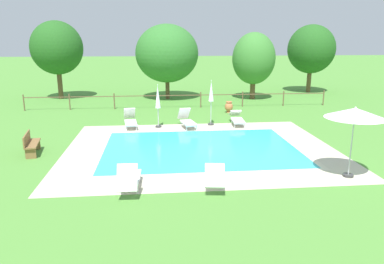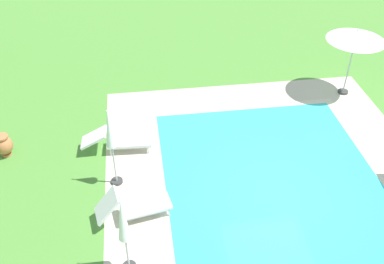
{
  "view_description": "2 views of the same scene",
  "coord_description": "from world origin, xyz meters",
  "px_view_note": "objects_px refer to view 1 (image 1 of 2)",
  "views": [
    {
      "loc": [
        -1.85,
        -15.08,
        4.63
      ],
      "look_at": [
        -0.31,
        0.5,
        0.6
      ],
      "focal_mm": 34.55,
      "sensor_mm": 36.0,
      "label": 1
    },
    {
      "loc": [
        -7.97,
        3.43,
        8.49
      ],
      "look_at": [
        1.8,
        2.07,
        0.98
      ],
      "focal_mm": 41.35,
      "sensor_mm": 36.0,
      "label": 2
    }
  ],
  "objects_px": {
    "wooden_bench_lawn_side": "(31,143)",
    "terracotta_urn_near_fence": "(229,107)",
    "sun_lounger_north_near_steps": "(187,120)",
    "patio_umbrella_closed_row_centre": "(158,100)",
    "sun_lounger_south_near_corner": "(130,120)",
    "tree_far_west": "(311,49)",
    "sun_lounger_north_end": "(130,178)",
    "tree_west_mid": "(254,59)",
    "tree_centre": "(167,54)",
    "patio_umbrella_open_foreground": "(355,114)",
    "sun_lounger_north_mid": "(214,173)",
    "tree_east_mid": "(57,48)",
    "patio_umbrella_closed_row_mid_west": "(211,95)",
    "sun_lounger_north_far": "(237,118)"
  },
  "relations": [
    {
      "from": "patio_umbrella_closed_row_mid_west",
      "to": "tree_east_mid",
      "type": "relative_size",
      "value": 0.41
    },
    {
      "from": "sun_lounger_north_end",
      "to": "tree_west_mid",
      "type": "distance_m",
      "value": 18.93
    },
    {
      "from": "patio_umbrella_closed_row_centre",
      "to": "tree_far_west",
      "type": "height_order",
      "value": "tree_far_west"
    },
    {
      "from": "patio_umbrella_closed_row_mid_west",
      "to": "sun_lounger_north_end",
      "type": "bearing_deg",
      "value": -114.22
    },
    {
      "from": "sun_lounger_north_near_steps",
      "to": "sun_lounger_north_far",
      "type": "height_order",
      "value": "sun_lounger_north_near_steps"
    },
    {
      "from": "sun_lounger_north_near_steps",
      "to": "patio_umbrella_open_foreground",
      "type": "height_order",
      "value": "patio_umbrella_open_foreground"
    },
    {
      "from": "patio_umbrella_closed_row_mid_west",
      "to": "sun_lounger_north_far",
      "type": "bearing_deg",
      "value": -4.04
    },
    {
      "from": "sun_lounger_north_far",
      "to": "tree_east_mid",
      "type": "relative_size",
      "value": 0.36
    },
    {
      "from": "patio_umbrella_closed_row_centre",
      "to": "terracotta_urn_near_fence",
      "type": "xyz_separation_m",
      "value": [
        4.47,
        3.5,
        -1.1
      ]
    },
    {
      "from": "terracotta_urn_near_fence",
      "to": "patio_umbrella_closed_row_centre",
      "type": "bearing_deg",
      "value": -141.92
    },
    {
      "from": "sun_lounger_north_end",
      "to": "patio_umbrella_closed_row_mid_west",
      "type": "bearing_deg",
      "value": 65.78
    },
    {
      "from": "tree_far_west",
      "to": "sun_lounger_north_end",
      "type": "bearing_deg",
      "value": -125.23
    },
    {
      "from": "terracotta_urn_near_fence",
      "to": "tree_far_west",
      "type": "bearing_deg",
      "value": 43.54
    },
    {
      "from": "sun_lounger_north_far",
      "to": "patio_umbrella_open_foreground",
      "type": "xyz_separation_m",
      "value": [
        2.13,
        -7.96,
        1.84
      ]
    },
    {
      "from": "patio_umbrella_closed_row_mid_west",
      "to": "sun_lounger_north_near_steps",
      "type": "bearing_deg",
      "value": -161.16
    },
    {
      "from": "sun_lounger_north_near_steps",
      "to": "tree_centre",
      "type": "bearing_deg",
      "value": 94.18
    },
    {
      "from": "sun_lounger_north_near_steps",
      "to": "tree_far_west",
      "type": "xyz_separation_m",
      "value": [
        11.57,
        11.87,
        3.25
      ]
    },
    {
      "from": "patio_umbrella_closed_row_centre",
      "to": "tree_far_west",
      "type": "bearing_deg",
      "value": 41.77
    },
    {
      "from": "tree_far_west",
      "to": "tree_west_mid",
      "type": "height_order",
      "value": "tree_far_west"
    },
    {
      "from": "sun_lounger_north_end",
      "to": "patio_umbrella_closed_row_mid_west",
      "type": "relative_size",
      "value": 0.76
    },
    {
      "from": "patio_umbrella_closed_row_centre",
      "to": "wooden_bench_lawn_side",
      "type": "bearing_deg",
      "value": -141.6
    },
    {
      "from": "sun_lounger_north_mid",
      "to": "sun_lounger_north_near_steps",
      "type": "bearing_deg",
      "value": 91.47
    },
    {
      "from": "patio_umbrella_closed_row_centre",
      "to": "tree_east_mid",
      "type": "distance_m",
      "value": 12.87
    },
    {
      "from": "wooden_bench_lawn_side",
      "to": "terracotta_urn_near_fence",
      "type": "distance_m",
      "value": 12.32
    },
    {
      "from": "patio_umbrella_closed_row_centre",
      "to": "tree_centre",
      "type": "xyz_separation_m",
      "value": [
        0.82,
        9.34,
        1.95
      ]
    },
    {
      "from": "tree_far_west",
      "to": "tree_centre",
      "type": "relative_size",
      "value": 1.01
    },
    {
      "from": "sun_lounger_north_near_steps",
      "to": "patio_umbrella_closed_row_mid_west",
      "type": "distance_m",
      "value": 1.88
    },
    {
      "from": "sun_lounger_south_near_corner",
      "to": "tree_far_west",
      "type": "distance_m",
      "value": 18.85
    },
    {
      "from": "tree_west_mid",
      "to": "sun_lounger_north_mid",
      "type": "bearing_deg",
      "value": -108.62
    },
    {
      "from": "patio_umbrella_closed_row_mid_west",
      "to": "terracotta_urn_near_fence",
      "type": "xyz_separation_m",
      "value": [
        1.63,
        3.24,
        -1.26
      ]
    },
    {
      "from": "patio_umbrella_closed_row_centre",
      "to": "patio_umbrella_closed_row_mid_west",
      "type": "bearing_deg",
      "value": 5.37
    },
    {
      "from": "wooden_bench_lawn_side",
      "to": "patio_umbrella_closed_row_mid_west",
      "type": "bearing_deg",
      "value": 28.63
    },
    {
      "from": "sun_lounger_north_near_steps",
      "to": "tree_far_west",
      "type": "distance_m",
      "value": 16.89
    },
    {
      "from": "sun_lounger_north_end",
      "to": "sun_lounger_north_mid",
      "type": "bearing_deg",
      "value": 3.92
    },
    {
      "from": "patio_umbrella_closed_row_mid_west",
      "to": "patio_umbrella_closed_row_centre",
      "type": "relative_size",
      "value": 1.06
    },
    {
      "from": "sun_lounger_north_mid",
      "to": "tree_far_west",
      "type": "distance_m",
      "value": 22.99
    },
    {
      "from": "tree_east_mid",
      "to": "sun_lounger_north_mid",
      "type": "bearing_deg",
      "value": -63.42
    },
    {
      "from": "sun_lounger_north_mid",
      "to": "sun_lounger_north_far",
      "type": "bearing_deg",
      "value": 72.74
    },
    {
      "from": "sun_lounger_north_mid",
      "to": "terracotta_urn_near_fence",
      "type": "distance_m",
      "value": 11.86
    },
    {
      "from": "sun_lounger_north_mid",
      "to": "terracotta_urn_near_fence",
      "type": "bearing_deg",
      "value": 76.55
    },
    {
      "from": "sun_lounger_north_near_steps",
      "to": "patio_umbrella_closed_row_centre",
      "type": "relative_size",
      "value": 0.86
    },
    {
      "from": "sun_lounger_north_end",
      "to": "tree_far_west",
      "type": "bearing_deg",
      "value": 54.77
    },
    {
      "from": "sun_lounger_north_far",
      "to": "patio_umbrella_open_foreground",
      "type": "height_order",
      "value": "patio_umbrella_open_foreground"
    },
    {
      "from": "patio_umbrella_closed_row_centre",
      "to": "wooden_bench_lawn_side",
      "type": "xyz_separation_m",
      "value": [
        -5.2,
        -4.12,
        -1.02
      ]
    },
    {
      "from": "sun_lounger_north_near_steps",
      "to": "patio_umbrella_closed_row_centre",
      "type": "bearing_deg",
      "value": 172.98
    },
    {
      "from": "sun_lounger_north_end",
      "to": "tree_far_west",
      "type": "relative_size",
      "value": 0.32
    },
    {
      "from": "sun_lounger_south_near_corner",
      "to": "tree_west_mid",
      "type": "distance_m",
      "value": 12.47
    },
    {
      "from": "sun_lounger_south_near_corner",
      "to": "tree_centre",
      "type": "distance_m",
      "value": 9.95
    },
    {
      "from": "sun_lounger_south_near_corner",
      "to": "patio_umbrella_closed_row_centre",
      "type": "xyz_separation_m",
      "value": [
        1.47,
        -0.15,
        1.09
      ]
    },
    {
      "from": "sun_lounger_north_mid",
      "to": "sun_lounger_north_end",
      "type": "bearing_deg",
      "value": -176.08
    }
  ]
}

